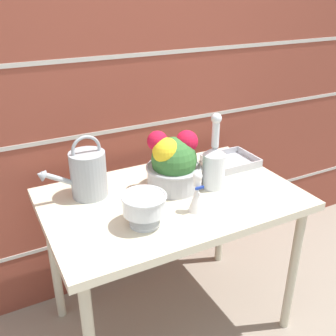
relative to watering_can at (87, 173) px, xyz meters
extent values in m
plane|color=gray|center=(0.32, -0.17, -0.85)|extent=(12.00, 12.00, 0.00)
cube|color=brown|center=(0.32, 0.31, 0.25)|extent=(3.60, 0.08, 2.20)
cube|color=#B7B2A8|center=(0.32, 0.27, -0.51)|extent=(3.53, 0.00, 0.02)
cube|color=#B7B2A8|center=(0.32, 0.27, 0.07)|extent=(3.53, 0.00, 0.02)
cube|color=#B7B2A8|center=(0.32, 0.27, 0.43)|extent=(3.53, 0.00, 0.02)
cube|color=beige|center=(0.32, -0.17, -0.13)|extent=(1.11, 0.72, 0.04)
cylinder|color=beige|center=(0.82, -0.47, -0.50)|extent=(0.04, 0.04, 0.70)
cylinder|color=beige|center=(-0.17, 0.13, -0.50)|extent=(0.04, 0.04, 0.70)
cylinder|color=beige|center=(0.82, 0.13, -0.50)|extent=(0.04, 0.04, 0.70)
cylinder|color=#9EA3A8|center=(0.00, 0.00, -0.01)|extent=(0.16, 0.16, 0.20)
cylinder|color=#9EA3A8|center=(-0.13, 0.00, 0.00)|extent=(0.14, 0.02, 0.09)
cone|color=#9EA3A8|center=(-0.19, 0.00, 0.04)|extent=(0.05, 0.05, 0.06)
torus|color=#9EA3A8|center=(0.00, 0.00, 0.11)|extent=(0.13, 0.01, 0.13)
cylinder|color=silver|center=(0.12, -0.32, -0.10)|extent=(0.12, 0.12, 0.01)
cylinder|color=silver|center=(0.12, -0.32, -0.07)|extent=(0.04, 0.04, 0.04)
sphere|color=silver|center=(0.12, -0.32, -0.07)|extent=(0.05, 0.05, 0.05)
cylinder|color=silver|center=(0.12, -0.32, -0.02)|extent=(0.17, 0.17, 0.07)
torus|color=silver|center=(0.12, -0.32, 0.02)|extent=(0.18, 0.18, 0.01)
cylinder|color=#ADADB2|center=(0.37, -0.10, -0.06)|extent=(0.24, 0.24, 0.10)
torus|color=#ADADB2|center=(0.37, -0.10, -0.01)|extent=(0.26, 0.26, 0.01)
sphere|color=#387033|center=(0.37, -0.10, 0.03)|extent=(0.21, 0.21, 0.21)
sphere|color=yellow|center=(0.33, -0.12, 0.08)|extent=(0.12, 0.12, 0.12)
sphere|color=red|center=(0.30, -0.07, 0.12)|extent=(0.09, 0.09, 0.09)
sphere|color=red|center=(0.43, -0.11, 0.11)|extent=(0.10, 0.10, 0.10)
cylinder|color=silver|center=(0.53, -0.18, -0.03)|extent=(0.10, 0.10, 0.16)
cone|color=silver|center=(0.53, -0.18, 0.07)|extent=(0.10, 0.10, 0.04)
cylinder|color=silver|center=(0.53, -0.18, 0.15)|extent=(0.03, 0.03, 0.11)
sphere|color=silver|center=(0.53, -0.18, 0.22)|extent=(0.05, 0.05, 0.05)
cone|color=white|center=(0.35, -0.33, -0.05)|extent=(0.07, 0.07, 0.12)
cylinder|color=white|center=(0.35, -0.33, 0.03)|extent=(0.03, 0.03, 0.04)
sphere|color=white|center=(0.35, -0.33, 0.05)|extent=(0.04, 0.04, 0.04)
cube|color=#193399|center=(0.35, -0.35, 0.01)|extent=(0.04, 0.01, 0.01)
cube|color=#B7B7BC|center=(0.75, -0.02, -0.10)|extent=(0.24, 0.21, 0.01)
cube|color=#B7B7BC|center=(0.75, -0.12, -0.09)|extent=(0.24, 0.01, 0.04)
cube|color=#B7B7BC|center=(0.75, 0.08, -0.09)|extent=(0.24, 0.01, 0.04)
cube|color=#B7B7BC|center=(0.63, -0.02, -0.09)|extent=(0.01, 0.21, 0.04)
cube|color=#B7B7BC|center=(0.87, -0.02, -0.09)|extent=(0.01, 0.21, 0.04)
camera|label=1|loc=(-0.39, -1.51, 0.74)|focal=42.00mm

